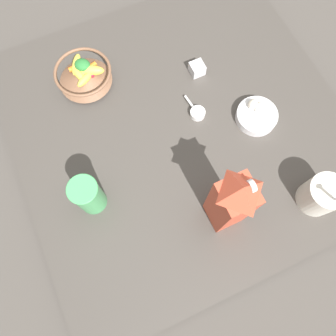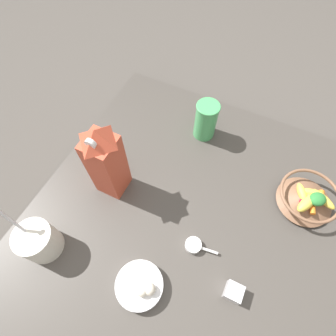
{
  "view_description": "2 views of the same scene",
  "coord_description": "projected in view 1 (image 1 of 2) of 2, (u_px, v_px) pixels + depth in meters",
  "views": [
    {
      "loc": [
        -0.4,
        0.23,
        1.0
      ],
      "look_at": [
        -0.13,
        0.1,
        0.1
      ],
      "focal_mm": 35.0,
      "sensor_mm": 36.0,
      "label": 1
    },
    {
      "loc": [
        0.03,
        -0.27,
        0.84
      ],
      "look_at": [
        -0.16,
        0.11,
        0.1
      ],
      "focal_mm": 28.0,
      "sensor_mm": 36.0,
      "label": 2
    }
  ],
  "objects": [
    {
      "name": "ground_plane",
      "position": [
        179.0,
        131.0,
        1.09
      ],
      "size": [
        6.0,
        6.0,
        0.0
      ],
      "primitive_type": "plane",
      "color": "#4C4742"
    },
    {
      "name": "drinking_cup",
      "position": [
        88.0,
        195.0,
        0.9
      ],
      "size": [
        0.08,
        0.08,
        0.15
      ],
      "color": "#4CB266",
      "rests_on": "countertop"
    },
    {
      "name": "measuring_scoop",
      "position": [
        197.0,
        113.0,
        1.05
      ],
      "size": [
        0.1,
        0.05,
        0.02
      ],
      "color": "white",
      "rests_on": "countertop"
    },
    {
      "name": "garlic_bowl",
      "position": [
        256.0,
        115.0,
        1.04
      ],
      "size": [
        0.13,
        0.13,
        0.06
      ],
      "color": "white",
      "rests_on": "countertop"
    },
    {
      "name": "countertop",
      "position": [
        180.0,
        129.0,
        1.07
      ],
      "size": [
        1.04,
        1.04,
        0.04
      ],
      "color": "#47423D",
      "rests_on": "ground_plane"
    },
    {
      "name": "spice_jar",
      "position": [
        197.0,
        69.0,
        1.1
      ],
      "size": [
        0.05,
        0.05,
        0.04
      ],
      "color": "silver",
      "rests_on": "countertop"
    },
    {
      "name": "fruit_bowl",
      "position": [
        84.0,
        75.0,
        1.07
      ],
      "size": [
        0.19,
        0.19,
        0.08
      ],
      "color": "brown",
      "rests_on": "countertop"
    },
    {
      "name": "yogurt_tub",
      "position": [
        322.0,
        194.0,
        0.92
      ],
      "size": [
        0.14,
        0.11,
        0.23
      ],
      "color": "silver",
      "rests_on": "countertop"
    },
    {
      "name": "milk_carton",
      "position": [
        232.0,
        202.0,
        0.82
      ],
      "size": [
        0.09,
        0.09,
        0.29
      ],
      "color": "#CC4C33",
      "rests_on": "countertop"
    }
  ]
}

